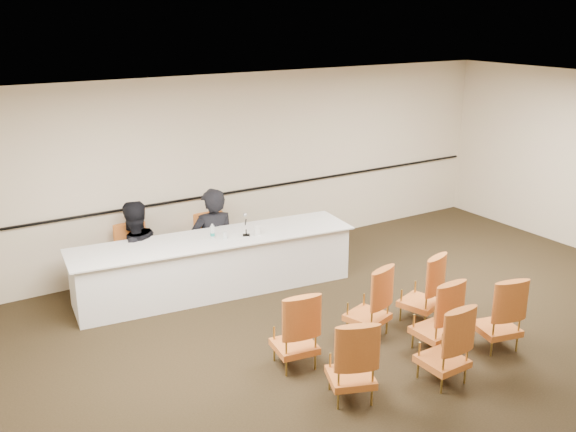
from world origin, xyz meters
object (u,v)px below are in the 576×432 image
object	(u,v)px
aud_chair_extra	(436,315)
aud_chair_back_right	(498,312)
aud_chair_front_right	(421,287)
microphone	(246,226)
aud_chair_back_mid	(444,343)
panel_table	(215,265)
aud_chair_front_left	(295,328)
coffee_cup	(257,230)
aud_chair_back_left	(351,358)
panelist_second	(135,259)
panelist_main_chair	(213,246)
water_bottle	(212,231)
aud_chair_front_mid	(368,300)
panelist_second_chair	(134,258)
panelist_main	(213,249)
drinking_glass	(225,235)

from	to	relation	value
aud_chair_extra	aud_chair_back_right	bearing A→B (deg)	-27.93
aud_chair_front_right	aud_chair_back_right	size ratio (longest dim) A/B	1.00
microphone	aud_chair_back_mid	xyz separation A→B (m)	(0.64, -3.33, -0.50)
panel_table	aud_chair_front_left	bearing A→B (deg)	-86.75
panel_table	coffee_cup	size ratio (longest dim) A/B	28.88
aud_chair_back_left	panelist_second	bearing A→B (deg)	125.49
panelist_main_chair	aud_chair_back_right	size ratio (longest dim) A/B	1.00
coffee_cup	aud_chair_extra	size ratio (longest dim) A/B	0.15
panelist_main_chair	aud_chair_front_right	size ratio (longest dim) A/B	1.00
microphone	aud_chair_back_right	bearing A→B (deg)	-36.38
panel_table	aud_chair_extra	size ratio (longest dim) A/B	4.32
water_bottle	aud_chair_front_mid	world-z (taller)	water_bottle
aud_chair_extra	aud_chair_front_right	bearing A→B (deg)	57.62
panelist_main_chair	aud_chair_extra	xyz separation A→B (m)	(1.24, -3.53, 0.00)
coffee_cup	aud_chair_front_left	xyz separation A→B (m)	(-0.72, -2.14, -0.42)
panelist_second	coffee_cup	bearing A→B (deg)	142.11
panel_table	panelist_second_chair	world-z (taller)	panelist_second_chair
aud_chair_back_right	aud_chair_back_mid	bearing A→B (deg)	-156.19
panelist_second	microphone	xyz separation A→B (m)	(1.39, -0.87, 0.52)
aud_chair_back_right	aud_chair_extra	bearing A→B (deg)	167.55
panelist_main	microphone	bearing A→B (deg)	113.05
coffee_cup	aud_chair_front_mid	distance (m)	2.10
coffee_cup	aud_chair_front_mid	size ratio (longest dim) A/B	0.15
microphone	aud_chair_back_right	size ratio (longest dim) A/B	0.32
microphone	drinking_glass	size ratio (longest dim) A/B	3.04
water_bottle	aud_chair_back_left	world-z (taller)	water_bottle
drinking_glass	panelist_second	bearing A→B (deg)	142.57
panelist_main_chair	panelist_second_chair	bearing A→B (deg)	180.00
drinking_glass	aud_chair_front_left	bearing A→B (deg)	-96.36
aud_chair_back_mid	aud_chair_back_right	world-z (taller)	same
panelist_second_chair	aud_chair_back_mid	size ratio (longest dim) A/B	1.00
panel_table	panelist_main_chair	bearing A→B (deg)	73.26
aud_chair_front_mid	aud_chair_back_right	bearing A→B (deg)	-60.79
panel_table	aud_chair_back_left	distance (m)	3.23
aud_chair_extra	panel_table	bearing A→B (deg)	114.53
panelist_second	panelist_second_chair	distance (m)	0.02
panelist_main	aud_chair_back_right	size ratio (longest dim) A/B	2.04
panelist_main_chair	drinking_glass	world-z (taller)	panelist_main_chair
panelist_second_chair	aud_chair_front_mid	bearing A→B (deg)	-49.11
aud_chair_front_mid	panelist_main	bearing A→B (deg)	88.59
panelist_second_chair	microphone	size ratio (longest dim) A/B	3.12
aud_chair_front_mid	aud_chair_front_right	distance (m)	0.85
coffee_cup	microphone	bearing A→B (deg)	161.98
panelist_main_chair	microphone	xyz separation A→B (m)	(0.19, -0.73, 0.50)
aud_chair_back_left	aud_chair_front_left	bearing A→B (deg)	121.43
panelist_main	drinking_glass	size ratio (longest dim) A/B	19.35
microphone	aud_chair_front_left	bearing A→B (deg)	-79.99
coffee_cup	aud_chair_back_mid	bearing A→B (deg)	-81.59
panelist_main_chair	panelist_second_chair	distance (m)	1.21
panelist_main	aud_chair_extra	world-z (taller)	panelist_main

